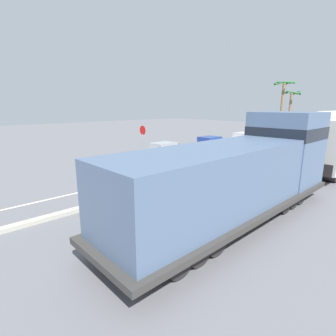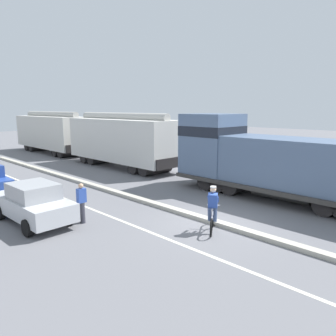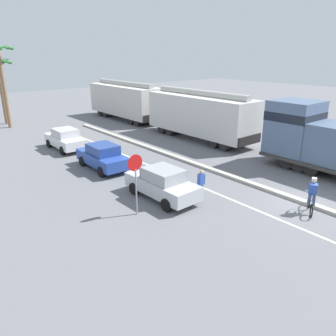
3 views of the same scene
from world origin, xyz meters
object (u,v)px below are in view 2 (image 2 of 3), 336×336
(locomotive, at_px, (268,163))
(hopper_car_lead, at_px, (122,141))
(cyclist, at_px, (213,210))
(parked_car_silver, at_px, (33,203))
(hopper_car_middle, at_px, (52,133))
(pedestrian_by_cars, at_px, (82,202))

(locomotive, relative_size, hopper_car_lead, 1.10)
(locomotive, bearing_deg, cyclist, -170.74)
(locomotive, xyz_separation_m, parked_car_silver, (-10.07, 4.73, -0.98))
(hopper_car_lead, height_order, hopper_car_middle, same)
(parked_car_silver, distance_m, cyclist, 7.10)
(cyclist, bearing_deg, parked_car_silver, 126.93)
(pedestrian_by_cars, bearing_deg, parked_car_silver, 132.76)
(cyclist, bearing_deg, hopper_car_lead, 66.09)
(locomotive, height_order, pedestrian_by_cars, locomotive)
(hopper_car_middle, distance_m, cyclist, 25.41)
(locomotive, bearing_deg, hopper_car_lead, 90.00)
(hopper_car_lead, relative_size, hopper_car_middle, 1.00)
(hopper_car_lead, distance_m, parked_car_silver, 12.58)
(hopper_car_lead, xyz_separation_m, pedestrian_by_cars, (-8.74, -8.87, -1.23))
(hopper_car_lead, distance_m, hopper_car_middle, 11.60)
(parked_car_silver, bearing_deg, hopper_car_middle, 62.10)
(hopper_car_lead, height_order, pedestrian_by_cars, hopper_car_lead)
(parked_car_silver, height_order, pedestrian_by_cars, same)
(locomotive, distance_m, parked_car_silver, 11.17)
(hopper_car_lead, xyz_separation_m, cyclist, (-5.81, -13.10, -1.26))
(hopper_car_middle, bearing_deg, pedestrian_by_cars, -113.12)
(hopper_car_middle, xyz_separation_m, pedestrian_by_cars, (-8.74, -20.47, -1.23))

